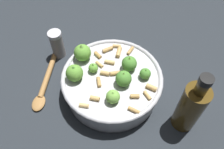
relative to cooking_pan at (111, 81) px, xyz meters
name	(u,v)px	position (x,y,z in m)	size (l,w,h in m)	color
ground_plane	(112,90)	(0.00, 0.00, -0.04)	(2.40, 2.40, 0.00)	#23282D
cooking_pan	(111,81)	(0.00, 0.00, 0.00)	(0.27, 0.27, 0.12)	#B7B7BC
pepper_shaker	(57,44)	(-0.03, 0.21, 0.00)	(0.04, 0.04, 0.10)	gray
olive_oil_bottle	(190,107)	(0.07, -0.20, 0.04)	(0.06, 0.06, 0.20)	#4C3814
wooden_spoon	(47,78)	(-0.12, 0.16, -0.04)	(0.21, 0.19, 0.02)	#9E703D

